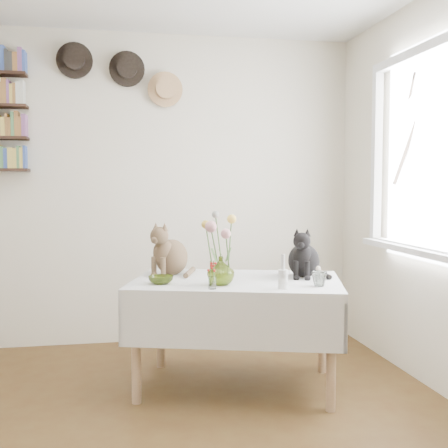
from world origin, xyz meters
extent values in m
cube|color=#F1E5CC|center=(0.00, 2.27, 1.25)|extent=(4.04, 0.04, 2.54)
cube|color=white|center=(1.97, 0.80, 1.50)|extent=(0.01, 1.40, 1.20)
cube|color=white|center=(1.97, 0.80, 2.13)|extent=(0.06, 1.52, 0.06)
cube|color=white|center=(1.97, 0.80, 0.87)|extent=(0.06, 1.52, 0.06)
cube|color=white|center=(1.97, 1.53, 1.50)|extent=(0.06, 0.06, 1.20)
cube|color=white|center=(1.94, 0.80, 0.87)|extent=(0.12, 1.50, 0.04)
cube|color=white|center=(0.80, 1.07, 0.66)|extent=(1.47, 1.16, 0.06)
cylinder|color=tan|center=(0.16, 0.92, 0.32)|extent=(0.06, 0.06, 0.64)
cylinder|color=tan|center=(1.24, 0.59, 0.32)|extent=(0.06, 0.06, 0.64)
cylinder|color=tan|center=(0.35, 1.56, 0.32)|extent=(0.06, 0.06, 0.64)
cylinder|color=tan|center=(1.43, 1.23, 0.32)|extent=(0.06, 0.06, 0.64)
imported|color=#97B03D|center=(0.66, 0.91, 0.78)|extent=(0.21, 0.21, 0.17)
imported|color=#97B03D|center=(0.32, 1.01, 0.71)|extent=(0.19, 0.19, 0.05)
imported|color=white|center=(1.22, 0.75, 0.73)|extent=(0.11, 0.11, 0.09)
cylinder|color=white|center=(0.99, 0.71, 0.75)|extent=(0.06, 0.06, 0.11)
cylinder|color=white|center=(0.99, 0.71, 0.85)|extent=(0.02, 0.02, 0.09)
cylinder|color=white|center=(0.59, 0.79, 0.73)|extent=(0.05, 0.05, 0.07)
cone|color=white|center=(1.27, 0.90, 0.73)|extent=(0.05, 0.05, 0.07)
sphere|color=beige|center=(1.27, 0.90, 0.77)|extent=(0.03, 0.03, 0.03)
cylinder|color=#4C7233|center=(0.63, 0.92, 0.89)|extent=(0.01, 0.01, 0.30)
sphere|color=pink|center=(0.63, 0.92, 1.04)|extent=(0.07, 0.07, 0.07)
cylinder|color=#4C7233|center=(0.70, 0.89, 0.87)|extent=(0.01, 0.01, 0.26)
sphere|color=pink|center=(0.70, 0.89, 1.00)|extent=(0.06, 0.06, 0.06)
cylinder|color=#4C7233|center=(0.72, 0.94, 0.91)|extent=(0.01, 0.01, 0.34)
sphere|color=#F1C348|center=(0.72, 0.94, 1.08)|extent=(0.06, 0.06, 0.06)
cylinder|color=#4C7233|center=(0.60, 0.95, 0.90)|extent=(0.01, 0.01, 0.31)
sphere|color=#F1C348|center=(0.60, 0.95, 1.05)|extent=(0.05, 0.05, 0.05)
cylinder|color=#4C7233|center=(0.66, 0.96, 0.93)|extent=(0.01, 0.01, 0.37)
sphere|color=#999E93|center=(0.66, 0.96, 1.11)|extent=(0.04, 0.04, 0.04)
cylinder|color=black|center=(-0.25, 2.21, 2.25)|extent=(0.28, 0.02, 0.28)
cylinder|color=black|center=(-0.25, 2.17, 2.25)|extent=(0.16, 0.08, 0.16)
cylinder|color=black|center=(0.15, 2.21, 2.20)|extent=(0.28, 0.02, 0.28)
cylinder|color=black|center=(0.15, 2.17, 2.20)|extent=(0.16, 0.08, 0.16)
cylinder|color=tan|center=(0.45, 2.21, 2.05)|extent=(0.28, 0.02, 0.28)
cylinder|color=tan|center=(0.45, 2.17, 2.05)|extent=(0.16, 0.08, 0.16)
camera|label=1|loc=(0.07, -2.35, 1.29)|focal=45.00mm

